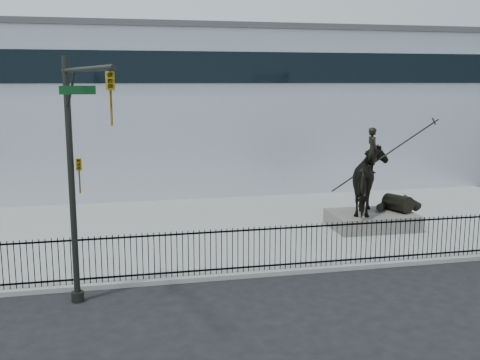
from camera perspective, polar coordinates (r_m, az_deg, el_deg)
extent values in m
plane|color=black|center=(18.05, 6.97, -10.56)|extent=(120.00, 120.00, 0.00)
cube|color=gray|center=(24.43, 1.52, -4.78)|extent=(30.00, 12.00, 0.15)
cube|color=silver|center=(36.41, -3.42, 7.16)|extent=(44.00, 14.00, 9.00)
cube|color=black|center=(19.07, 5.74, -8.44)|extent=(22.00, 0.05, 0.05)
cube|color=black|center=(18.71, 5.80, -4.81)|extent=(22.00, 0.05, 0.05)
cube|color=black|center=(18.88, 5.77, -6.71)|extent=(22.00, 0.03, 1.50)
cube|color=#575450|center=(24.57, 13.26, -3.99)|extent=(3.55, 2.48, 0.66)
imported|color=black|center=(24.22, 13.42, -0.03)|extent=(2.43, 2.82, 2.80)
imported|color=black|center=(23.99, 13.31, 2.97)|extent=(0.47, 0.70, 1.89)
cylinder|color=black|center=(24.23, 14.34, 2.31)|extent=(4.50, 0.15, 2.84)
cylinder|color=black|center=(17.30, -16.17, -11.30)|extent=(0.36, 0.36, 0.30)
cylinder|color=black|center=(16.41, -16.74, -0.32)|extent=(0.18, 0.18, 7.00)
cylinder|color=black|center=(14.00, -15.52, 10.79)|extent=(1.47, 4.84, 0.12)
imported|color=#B69214|center=(11.86, -12.98, 8.04)|extent=(0.18, 0.22, 1.10)
imported|color=#B69214|center=(16.36, -16.01, 0.40)|extent=(0.16, 0.20, 1.00)
cube|color=#0C3F19|center=(14.94, -16.18, 8.77)|extent=(0.90, 0.03, 0.22)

